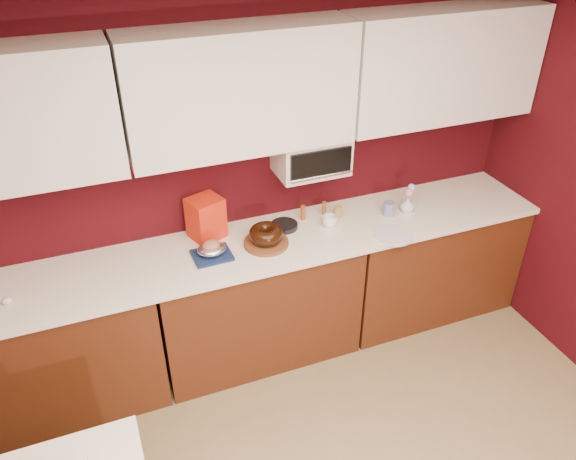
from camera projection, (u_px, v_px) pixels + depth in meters
The scene contains 28 objects.
ceiling at pixel (525, 91), 1.16m from camera, with size 4.00×4.50×0.02m, color white.
wall_back at pixel (237, 174), 3.60m from camera, with size 4.00×0.02×2.50m, color #3C080D.
base_cabinet_left at pixel (47, 353), 3.39m from camera, with size 1.31×0.58×0.86m, color #4E230F.
base_cabinet_center at pixel (256, 301), 3.79m from camera, with size 1.31×0.58×0.86m, color #4E230F.
base_cabinet_right at pixel (425, 260), 4.20m from camera, with size 1.31×0.58×0.86m, color #4E230F.
countertop at pixel (254, 247), 3.55m from camera, with size 4.00×0.62×0.04m, color white.
upper_cabinet_center at pixel (240, 90), 3.14m from camera, with size 1.31×0.33×0.70m, color white.
upper_cabinet_right at pixel (442, 65), 3.55m from camera, with size 1.31×0.33×0.70m, color white.
toaster_oven at pixel (311, 154), 3.55m from camera, with size 0.45×0.30×0.25m, color white.
toaster_oven_door at pixel (321, 164), 3.43m from camera, with size 0.40×0.02×0.18m, color black.
toaster_oven_handle at pixel (322, 176), 3.46m from camera, with size 0.02×0.02×0.42m, color silver.
cake_base at pixel (266, 243), 3.53m from camera, with size 0.28×0.28×0.03m, color brown.
bundt_cake at pixel (266, 234), 3.49m from camera, with size 0.22×0.22×0.09m, color black.
navy_towel at pixel (212, 255), 3.42m from camera, with size 0.23×0.20×0.02m, color navy.
foil_ham_nest at pixel (212, 249), 3.40m from camera, with size 0.17×0.15×0.06m, color white.
roasted_ham at pixel (211, 246), 3.38m from camera, with size 0.11×0.09×0.07m, color #B76A53.
pandoro_box at pixel (206, 218), 3.55m from camera, with size 0.20×0.18×0.27m, color #BA0C12.
dark_pan at pixel (284, 226), 3.70m from camera, with size 0.18×0.18×0.03m, color black.
coffee_mug at pixel (330, 220), 3.70m from camera, with size 0.08×0.08×0.09m, color white.
blue_jar at pixel (389, 209), 3.82m from camera, with size 0.08×0.08×0.10m, color navy.
flower_vase at pixel (407, 204), 3.85m from camera, with size 0.08×0.08×0.12m, color silver.
flower_pink at pixel (409, 192), 3.80m from camera, with size 0.06×0.06×0.06m, color pink.
flower_blue at pixel (412, 188), 3.82m from camera, with size 0.05×0.05×0.05m, color #9AC2F6.
china_plate at pixel (393, 236), 3.61m from camera, with size 0.24×0.24×0.01m, color white.
amber_bottle at pixel (303, 213), 3.77m from camera, with size 0.04×0.04×0.10m, color #93411A.
paper_cup at pixel (338, 212), 3.80m from camera, with size 0.05×0.05×0.08m, color olive.
egg_left at pixel (7, 301), 3.04m from camera, with size 0.05×0.04×0.04m, color silver.
amber_bottle_tall at pixel (324, 208), 3.82m from camera, with size 0.03×0.03×0.10m, color brown.
Camera 1 is at (-0.87, -0.87, 2.88)m, focal length 35.00 mm.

